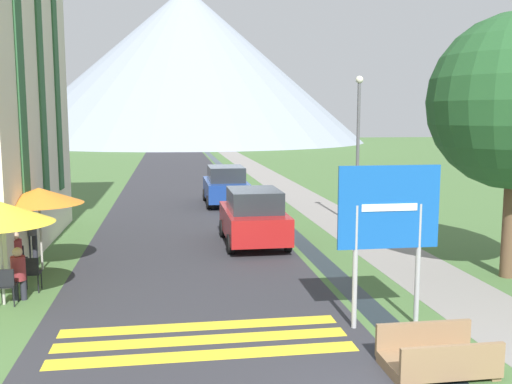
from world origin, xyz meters
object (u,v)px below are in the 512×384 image
road_sign (388,221)px  cafe_chair_near_right (31,271)px  cafe_umbrella_middle_orange (39,196)px  person_standing_terrace (31,232)px  parked_car_far (226,185)px  parked_car_near (254,217)px  person_seated_far (18,271)px  footbridge (437,358)px  cafe_chair_nearest (6,283)px  streetlamp (358,139)px  cafe_chair_middle (17,258)px  person_seated_near (16,253)px

road_sign → cafe_chair_near_right: size_ratio=3.77×
cafe_umbrella_middle_orange → person_standing_terrace: bearing=132.5°
parked_car_far → cafe_umbrella_middle_orange: size_ratio=1.74×
parked_car_far → cafe_umbrella_middle_orange: cafe_umbrella_middle_orange is taller
parked_car_near → person_seated_far: 7.73m
cafe_umbrella_middle_orange → person_seated_far: bearing=-88.7°
footbridge → person_seated_far: 9.08m
cafe_chair_nearest → cafe_umbrella_middle_orange: size_ratio=0.36×
streetlamp → cafe_chair_middle: bearing=-153.9°
parked_car_far → person_standing_terrace: size_ratio=2.47×
parked_car_near → parked_car_far: same height
cafe_umbrella_middle_orange → streetlamp: bearing=23.9°
footbridge → parked_car_near: size_ratio=0.43×
parked_car_far → cafe_chair_middle: 13.08m
cafe_chair_nearest → cafe_chair_near_right: (0.31, 0.94, 0.00)m
parked_car_far → person_seated_near: bearing=-119.2°
person_standing_terrace → streetlamp: streetlamp is taller
cafe_chair_near_right → cafe_umbrella_middle_orange: bearing=83.1°
footbridge → streetlamp: size_ratio=0.30×
parked_car_near → person_seated_near: size_ratio=3.14×
cafe_chair_middle → person_seated_far: bearing=-89.2°
footbridge → cafe_chair_nearest: size_ratio=2.00×
person_seated_far → streetlamp: (10.37, 7.28, 2.61)m
cafe_chair_nearest → cafe_chair_middle: 2.36m
person_standing_terrace → person_seated_far: bearing=-82.3°
road_sign → parked_car_far: 16.20m
cafe_chair_middle → cafe_umbrella_middle_orange: size_ratio=0.36×
footbridge → cafe_umbrella_middle_orange: bearing=135.8°
parked_car_near → streetlamp: bearing=30.2°
parked_car_far → person_seated_far: bearing=-114.4°
footbridge → person_seated_near: bearing=141.3°
person_seated_far → person_seated_near: person_seated_near is taller
road_sign → streetlamp: (2.78, 10.08, 1.16)m
cafe_chair_middle → person_standing_terrace: person_standing_terrace is taller
cafe_umbrella_middle_orange → streetlamp: 11.48m
cafe_umbrella_middle_orange → person_seated_near: bearing=-113.1°
cafe_chair_middle → parked_car_far: bearing=45.8°
person_standing_terrace → person_seated_near: bearing=-92.9°
cafe_chair_nearest → person_seated_far: 0.46m
cafe_umbrella_middle_orange → streetlamp: size_ratio=0.42×
parked_car_far → cafe_chair_nearest: bearing=-114.3°
road_sign → footbridge: bearing=-87.8°
parked_car_far → footbridge: bearing=-84.7°
cafe_chair_near_right → person_seated_near: 1.31m
footbridge → person_standing_terrace: (-8.08, 7.89, 0.73)m
cafe_umbrella_middle_orange → person_seated_far: (0.06, -2.66, -1.34)m
person_seated_far → parked_car_near: bearing=38.2°
road_sign → parked_car_near: (-1.52, 7.59, -1.22)m
road_sign → cafe_umbrella_middle_orange: 9.41m
cafe_umbrella_middle_orange → person_seated_near: size_ratio=1.86×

